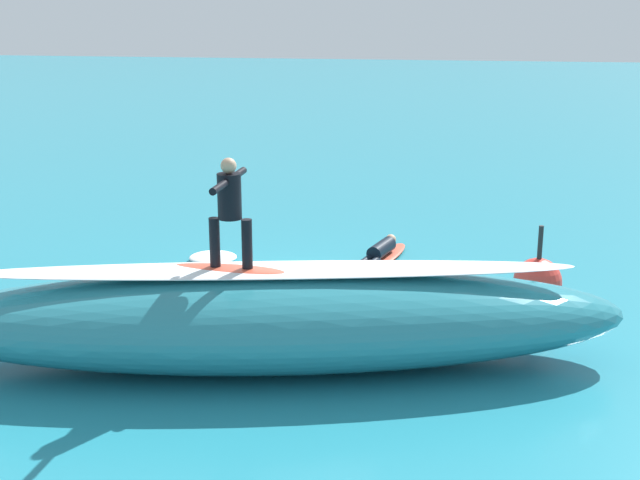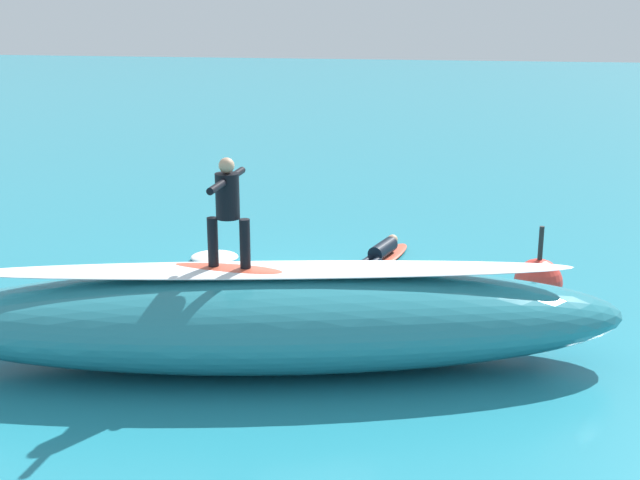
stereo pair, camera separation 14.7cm
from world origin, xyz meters
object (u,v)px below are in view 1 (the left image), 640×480
Objects in this scene: surfboard_paddling at (381,259)px; buoy_marker at (537,281)px; surfer_riding at (230,204)px; surfer_paddling at (379,251)px; surfboard_riding at (232,270)px.

buoy_marker is at bearing -110.54° from surfboard_paddling.
surfer_riding reaches higher than surfer_paddling.
surfer_riding is 1.10× the size of buoy_marker.
buoy_marker is at bearing -108.46° from surfer_paddling.
surfer_riding is at bearing -81.97° from surfboard_riding.
surfer_paddling is (0.03, 0.13, 0.18)m from surfboard_paddling.
surfer_riding is at bearing 36.81° from buoy_marker.
surfer_riding is 5.62m from buoy_marker.
surfer_paddling is at bearing -105.23° from surfboard_riding.
buoy_marker is (-4.25, -3.18, -1.86)m from surfer_riding.
surfboard_paddling is 3.41m from buoy_marker.
surfboard_paddling is 1.37× the size of surfer_paddling.
surfboard_riding reaches higher than surfer_paddling.
surfer_riding reaches higher than buoy_marker.
buoy_marker is at bearing -142.29° from surfer_riding.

